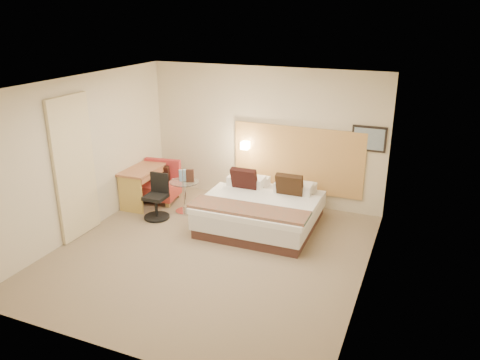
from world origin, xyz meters
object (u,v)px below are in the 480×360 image
at_px(bed, 261,209).
at_px(desk_chair, 157,200).
at_px(desk, 146,174).
at_px(side_table, 185,195).
at_px(lounge_chair, 160,185).

height_order(bed, desk_chair, bed).
bearing_deg(desk_chair, desk, 136.21).
relative_size(side_table, desk, 0.58).
bearing_deg(desk_chair, bed, 12.31).
distance_m(side_table, desk_chair, 0.56).
relative_size(bed, side_table, 2.87).
height_order(lounge_chair, desk_chair, desk_chair).
xyz_separation_m(lounge_chair, side_table, (0.79, -0.35, 0.03)).
xyz_separation_m(side_table, desk_chair, (-0.35, -0.44, 0.00)).
height_order(bed, lounge_chair, bed).
bearing_deg(desk_chair, lounge_chair, 118.96).
xyz_separation_m(bed, lounge_chair, (-2.36, 0.37, 0.00)).
xyz_separation_m(lounge_chair, desk, (-0.16, -0.22, 0.27)).
height_order(lounge_chair, side_table, lounge_chair).
relative_size(bed, lounge_chair, 2.39).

